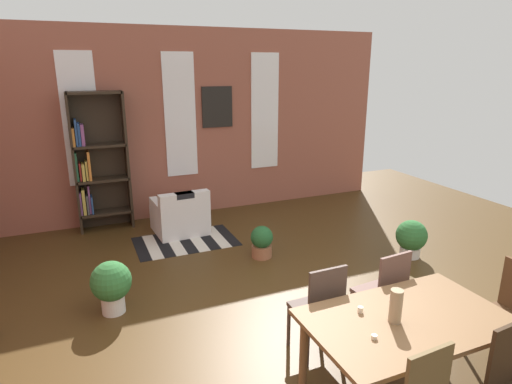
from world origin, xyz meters
name	(u,v)px	position (x,y,z in m)	size (l,w,h in m)	color
ground_plane	(305,361)	(0.00, 0.00, 0.00)	(11.79, 11.79, 0.00)	#473015
back_wall_brick	(180,125)	(0.00, 4.59, 1.64)	(7.92, 0.12, 3.27)	#9B5644
window_pane_0	(81,120)	(-1.61, 4.52, 1.80)	(0.55, 0.02, 2.13)	white
window_pane_1	(180,116)	(0.00, 4.52, 1.80)	(0.55, 0.02, 2.13)	white
window_pane_2	(265,112)	(1.61, 4.52, 1.80)	(0.55, 0.02, 2.13)	white
dining_table	(407,327)	(0.52, -0.68, 0.65)	(1.62, 0.97, 0.73)	brown
vase_on_table	(396,306)	(0.38, -0.68, 0.87)	(0.10, 0.10, 0.27)	#998466
tealight_candle_0	(374,337)	(0.10, -0.80, 0.75)	(0.04, 0.04, 0.03)	silver
tealight_candle_1	(360,310)	(0.22, -0.47, 0.75)	(0.04, 0.04, 0.05)	silver
tealight_candle_2	(392,320)	(0.36, -0.68, 0.75)	(0.04, 0.04, 0.03)	silver
dining_chair_far_left	(320,307)	(0.15, 0.03, 0.51)	(0.41, 0.41, 0.95)	#46362F
dining_chair_head_right	(508,310)	(1.70, -0.68, 0.51)	(0.42, 0.42, 0.95)	#51321C
dining_chair_far_right	(384,291)	(0.89, 0.03, 0.51)	(0.43, 0.43, 0.95)	brown
bookshelf_tall	(97,163)	(-1.45, 4.34, 1.13)	(0.85, 0.33, 2.26)	#2D2319
armchair_white	(180,216)	(-0.29, 3.64, 0.28)	(0.85, 0.85, 0.75)	white
potted_plant_by_shelf	(111,284)	(-1.55, 1.57, 0.34)	(0.44, 0.44, 0.60)	silver
potted_plant_corner	(411,237)	(2.51, 1.42, 0.29)	(0.44, 0.44, 0.54)	silver
potted_plant_window	(262,241)	(0.55, 2.24, 0.24)	(0.32, 0.32, 0.46)	#9E6042
striped_rug	(186,241)	(-0.32, 3.21, 0.00)	(1.54, 0.96, 0.01)	black
framed_picture	(217,107)	(0.68, 4.52, 1.92)	(0.56, 0.03, 0.72)	black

